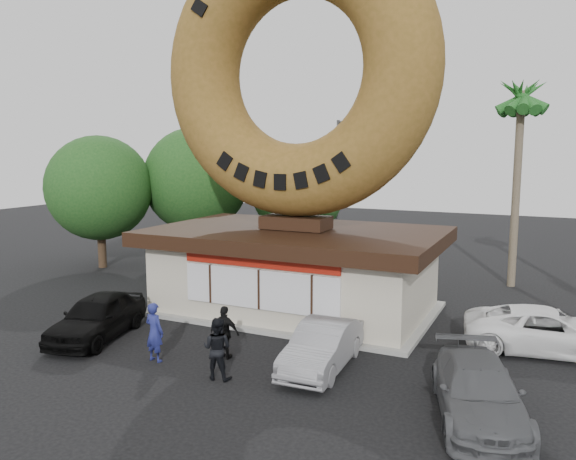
# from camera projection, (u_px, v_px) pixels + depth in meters

# --- Properties ---
(ground) EXTENTS (90.00, 90.00, 0.00)m
(ground) POSITION_uv_depth(u_px,v_px,m) (214.00, 360.00, 17.12)
(ground) COLOR black
(ground) RESTS_ON ground
(donut_shop) EXTENTS (11.20, 7.20, 3.80)m
(donut_shop) POSITION_uv_depth(u_px,v_px,m) (296.00, 267.00, 22.22)
(donut_shop) COLOR beige
(donut_shop) RESTS_ON ground
(giant_donut) EXTENTS (11.00, 2.80, 11.00)m
(giant_donut) POSITION_uv_depth(u_px,v_px,m) (296.00, 71.00, 21.17)
(giant_donut) COLOR brown
(giant_donut) RESTS_ON donut_shop
(tree_west) EXTENTS (6.00, 6.00, 7.65)m
(tree_west) POSITION_uv_depth(u_px,v_px,m) (196.00, 180.00, 32.12)
(tree_west) COLOR #473321
(tree_west) RESTS_ON ground
(tree_mid) EXTENTS (5.20, 5.20, 6.63)m
(tree_mid) POSITION_uv_depth(u_px,v_px,m) (298.00, 192.00, 31.66)
(tree_mid) COLOR #473321
(tree_mid) RESTS_ON ground
(tree_far) EXTENTS (5.60, 5.60, 7.14)m
(tree_far) POSITION_uv_depth(u_px,v_px,m) (99.00, 188.00, 30.07)
(tree_far) COLOR #473321
(tree_far) RESTS_ON ground
(palm_near) EXTENTS (2.60, 2.60, 9.75)m
(palm_near) POSITION_uv_depth(u_px,v_px,m) (521.00, 104.00, 25.26)
(palm_near) COLOR #726651
(palm_near) RESTS_ON ground
(street_lamp) EXTENTS (2.11, 0.20, 8.00)m
(street_lamp) POSITION_uv_depth(u_px,v_px,m) (340.00, 184.00, 31.58)
(street_lamp) COLOR #59595E
(street_lamp) RESTS_ON ground
(person_left) EXTENTS (0.72, 0.52, 1.82)m
(person_left) POSITION_uv_depth(u_px,v_px,m) (154.00, 332.00, 16.95)
(person_left) COLOR navy
(person_left) RESTS_ON ground
(person_center) EXTENTS (0.94, 0.78, 1.76)m
(person_center) POSITION_uv_depth(u_px,v_px,m) (217.00, 348.00, 15.64)
(person_center) COLOR black
(person_center) RESTS_ON ground
(person_right) EXTENTS (0.98, 0.44, 1.65)m
(person_right) POSITION_uv_depth(u_px,v_px,m) (225.00, 332.00, 17.16)
(person_right) COLOR black
(person_right) RESTS_ON ground
(car_black) EXTENTS (2.77, 4.74, 1.52)m
(car_black) POSITION_uv_depth(u_px,v_px,m) (97.00, 316.00, 19.04)
(car_black) COLOR black
(car_black) RESTS_ON ground
(car_silver) EXTENTS (1.63, 4.16, 1.35)m
(car_silver) POSITION_uv_depth(u_px,v_px,m) (322.00, 346.00, 16.40)
(car_silver) COLOR gray
(car_silver) RESTS_ON ground
(car_grey) EXTENTS (3.12, 5.03, 1.36)m
(car_grey) POSITION_uv_depth(u_px,v_px,m) (478.00, 391.00, 13.32)
(car_grey) COLOR #5B5D60
(car_grey) RESTS_ON ground
(car_white) EXTENTS (5.39, 3.04, 1.42)m
(car_white) POSITION_uv_depth(u_px,v_px,m) (549.00, 331.00, 17.66)
(car_white) COLOR white
(car_white) RESTS_ON ground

